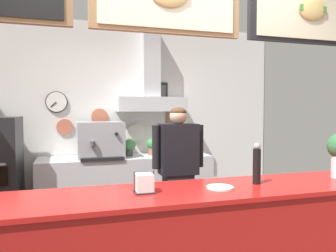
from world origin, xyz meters
name	(u,v)px	position (x,y,z in m)	size (l,w,h in m)	color
back_wall_assembly	(124,114)	(0.03, 2.10, 1.47)	(4.64, 2.47, 2.76)	gray
back_prep_counter	(126,192)	(0.02, 1.87, 0.46)	(2.23, 0.63, 0.93)	silver
shop_worker	(178,179)	(0.34, 0.69, 0.84)	(0.53, 0.23, 1.56)	#232328
espresso_machine	(100,140)	(-0.32, 1.84, 1.15)	(0.57, 0.54, 0.46)	#A3A5AD
potted_rosemary	(188,144)	(0.89, 1.90, 1.06)	(0.20, 0.20, 0.24)	#4C4C51
potted_basil	(153,145)	(0.38, 1.90, 1.05)	(0.16, 0.16, 0.23)	#9E563D
potted_thyme	(129,146)	(0.06, 1.89, 1.06)	(0.17, 0.17, 0.22)	#4C4C51
pepper_grinder	(257,164)	(0.58, -0.38, 1.15)	(0.06, 0.06, 0.30)	black
napkin_holder	(144,184)	(-0.25, -0.39, 1.06)	(0.14, 0.13, 0.14)	#262628
condiment_plate	(220,187)	(0.27, -0.42, 1.01)	(0.19, 0.19, 0.01)	white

